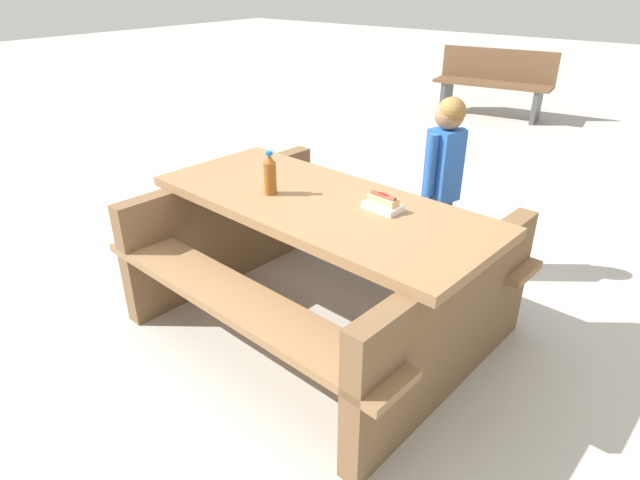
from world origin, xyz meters
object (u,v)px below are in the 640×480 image
Objects in this scene: picnic_table at (320,254)px; child_in_coat at (444,166)px; soda_bottle at (270,175)px; hotdog_tray at (383,203)px; park_bench_near at (494,81)px.

picnic_table is 1.67× the size of child_in_coat.
child_in_coat reaches higher than soda_bottle.
hotdog_tray reaches higher than picnic_table.
picnic_table is 5.32m from park_bench_near.
picnic_table is 8.46× the size of soda_bottle.
soda_bottle reaches higher than hotdog_tray.
soda_bottle is at bearing -161.98° from hotdog_tray.
soda_bottle is 0.15× the size of park_bench_near.
soda_bottle is 5.38m from park_bench_near.
child_in_coat reaches higher than picnic_table.
picnic_table is 0.49m from soda_bottle.
picnic_table is at bearing 20.44° from soda_bottle.
child_in_coat is at bearing 64.87° from soda_bottle.
soda_bottle is 1.17× the size of hotdog_tray.
park_bench_near is (-1.37, 4.28, -0.28)m from child_in_coat.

